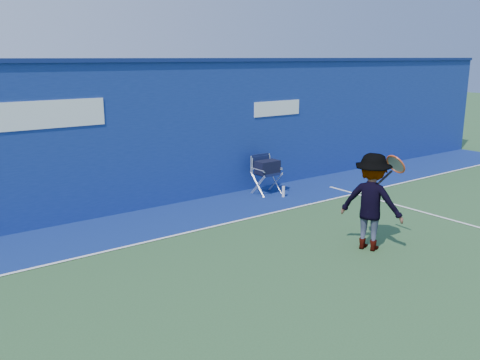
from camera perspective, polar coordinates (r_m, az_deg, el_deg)
ground at (r=6.94m, az=8.20°, el=-13.04°), size 80.00×80.00×0.00m
stadium_wall at (r=10.64m, az=-11.56°, el=5.00°), size 24.00×0.50×3.08m
out_of_bounds_strip at (r=10.03m, az=-8.45°, el=-4.48°), size 24.00×1.80×0.01m
court_lines at (r=7.32m, az=4.85°, el=-11.34°), size 24.00×12.00×0.01m
directors_chair_left at (r=11.77m, az=2.98°, el=0.25°), size 0.54×0.49×0.91m
directors_chair_right at (r=11.79m, az=3.02°, el=-0.27°), size 0.52×0.46×0.86m
water_bottle at (r=11.56m, az=4.90°, el=-1.31°), size 0.07×0.07×0.25m
tennis_player at (r=8.55m, az=14.57°, el=-2.36°), size 1.00×1.19×1.61m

